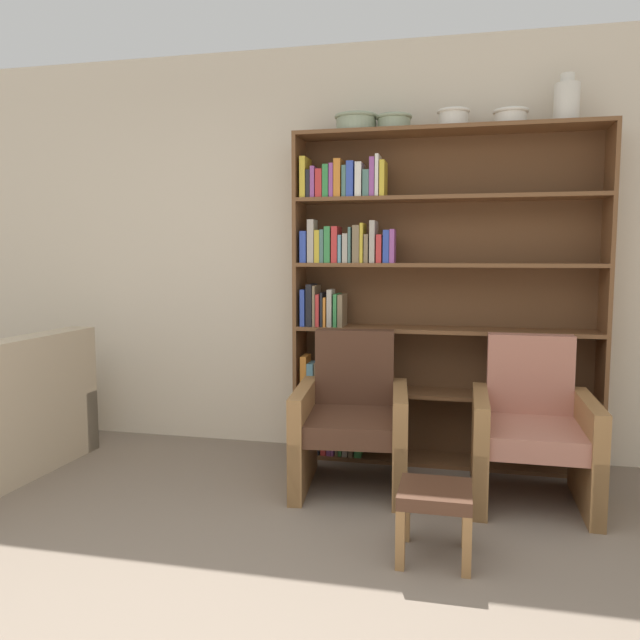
{
  "coord_description": "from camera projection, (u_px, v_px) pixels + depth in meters",
  "views": [
    {
      "loc": [
        0.7,
        -1.5,
        1.36
      ],
      "look_at": [
        -0.15,
        2.27,
        0.95
      ],
      "focal_mm": 35.0,
      "sensor_mm": 36.0,
      "label": 1
    }
  ],
  "objects": [
    {
      "name": "bowl_stoneware",
      "position": [
        356.0,
        123.0,
        4.0
      ],
      "size": [
        0.28,
        0.28,
        0.11
      ],
      "color": "gray",
      "rests_on": "bookshelf"
    },
    {
      "name": "armchair_leather",
      "position": [
        352.0,
        420.0,
        3.67
      ],
      "size": [
        0.7,
        0.74,
        0.9
      ],
      "rotation": [
        0.0,
        0.0,
        3.24
      ],
      "color": "olive",
      "rests_on": "ground"
    },
    {
      "name": "armchair_cushioned",
      "position": [
        532.0,
        431.0,
        3.44
      ],
      "size": [
        0.64,
        0.68,
        0.9
      ],
      "rotation": [
        0.0,
        0.0,
        3.14
      ],
      "color": "olive",
      "rests_on": "ground"
    },
    {
      "name": "bowl_sage",
      "position": [
        394.0,
        122.0,
        3.95
      ],
      "size": [
        0.23,
        0.23,
        0.1
      ],
      "color": "gray",
      "rests_on": "bookshelf"
    },
    {
      "name": "wall_back",
      "position": [
        357.0,
        252.0,
        4.27
      ],
      "size": [
        12.0,
        0.06,
        2.75
      ],
      "color": "beige",
      "rests_on": "ground"
    },
    {
      "name": "bowl_slate",
      "position": [
        453.0,
        118.0,
        3.86
      ],
      "size": [
        0.2,
        0.2,
        0.11
      ],
      "color": "silver",
      "rests_on": "bookshelf"
    },
    {
      "name": "bookshelf",
      "position": [
        413.0,
        298.0,
        4.05
      ],
      "size": [
        1.94,
        0.3,
        2.14
      ],
      "color": "brown",
      "rests_on": "ground"
    },
    {
      "name": "footstool",
      "position": [
        435.0,
        502.0,
        2.78
      ],
      "size": [
        0.32,
        0.32,
        0.33
      ],
      "color": "olive",
      "rests_on": "ground"
    },
    {
      "name": "vase_tall",
      "position": [
        567.0,
        102.0,
        3.71
      ],
      "size": [
        0.15,
        0.15,
        0.29
      ],
      "color": "silver",
      "rests_on": "bookshelf"
    },
    {
      "name": "bowl_brass",
      "position": [
        511.0,
        117.0,
        3.79
      ],
      "size": [
        0.22,
        0.22,
        0.09
      ],
      "color": "silver",
      "rests_on": "bookshelf"
    }
  ]
}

